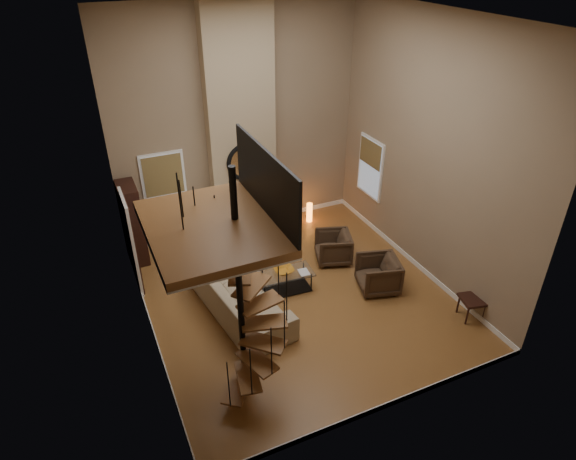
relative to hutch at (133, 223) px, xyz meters
name	(u,v)px	position (x,y,z in m)	size (l,w,h in m)	color
ground	(296,295)	(2.79, -2.81, -0.95)	(6.00, 6.50, 0.01)	#A87036
back_wall	(238,124)	(2.79, 0.44, 1.80)	(6.00, 0.02, 5.50)	#8D765B
front_wall	(401,272)	(2.79, -6.06, 1.80)	(6.00, 0.02, 5.50)	#8D765B
left_wall	(130,210)	(-0.21, -2.81, 1.80)	(0.02, 6.50, 5.50)	#8D765B
right_wall	(429,152)	(5.79, -2.81, 1.80)	(0.02, 6.50, 5.50)	#8D765B
ceiling	(299,17)	(2.79, -2.81, 4.54)	(6.00, 6.50, 0.01)	silver
baseboard_back	(244,223)	(2.79, 0.43, -0.89)	(6.00, 0.02, 0.12)	white
baseboard_front	(381,407)	(2.79, -6.05, -0.89)	(6.00, 0.02, 0.12)	white
baseboard_left	(154,333)	(-0.20, -2.81, -0.89)	(0.02, 6.50, 0.12)	white
baseboard_right	(412,260)	(5.78, -2.81, -0.89)	(0.02, 6.50, 0.12)	white
chimney_breast	(241,127)	(2.79, 0.25, 1.80)	(1.60, 0.38, 5.50)	tan
hearth	(253,236)	(2.79, -0.24, -0.93)	(1.50, 0.60, 0.04)	black
firebox	(248,213)	(2.79, 0.05, -0.40)	(0.95, 0.02, 0.72)	black
mantel	(248,193)	(2.79, -0.03, 0.20)	(1.70, 0.18, 0.06)	white
mirror_frame	(246,162)	(2.79, 0.03, 1.00)	(0.94, 0.94, 0.10)	black
mirror_disc	(245,162)	(2.79, 0.04, 1.00)	(0.80, 0.80, 0.01)	white
vase_left	(226,191)	(2.24, 0.01, 0.35)	(0.24, 0.24, 0.25)	black
vase_right	(270,183)	(3.39, 0.01, 0.33)	(0.20, 0.20, 0.21)	#185550
window_back	(164,182)	(0.89, 0.41, 0.67)	(1.02, 0.06, 1.52)	white
window_right	(370,167)	(5.76, -0.81, 0.68)	(0.06, 1.02, 1.52)	white
entry_door	(132,243)	(-0.16, -1.01, 0.10)	(0.10, 1.05, 2.16)	white
loft	(218,222)	(0.75, -4.61, 2.29)	(1.70, 2.20, 1.09)	brown
spiral_stair	(241,300)	(1.01, -4.60, 0.83)	(1.47, 1.47, 4.06)	black
hutch	(133,223)	(0.00, 0.00, 0.00)	(0.40, 0.85, 1.90)	black
sofa	(238,294)	(1.52, -2.75, -0.55)	(2.81, 1.10, 0.82)	tan
armchair_near	(336,247)	(4.21, -1.99, -0.60)	(0.77, 0.79, 0.72)	#412D1E
armchair_far	(382,274)	(4.58, -3.32, -0.60)	(0.82, 0.84, 0.76)	#412D1E
coffee_table	(285,280)	(2.65, -2.56, -0.67)	(1.23, 0.67, 0.45)	silver
bowl	(284,270)	(2.65, -2.51, -0.45)	(0.42, 0.42, 0.10)	orange
book	(303,273)	(3.00, -2.71, -0.49)	(0.21, 0.28, 0.03)	gray
floor_lamp	(205,209)	(1.48, -0.86, 0.46)	(0.39, 0.39, 1.71)	black
accent_lamp	(309,213)	(4.46, -0.09, -0.70)	(0.15, 0.15, 0.54)	orange
side_chair	(478,296)	(5.75, -4.89, -0.42)	(0.56, 0.56, 0.99)	black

